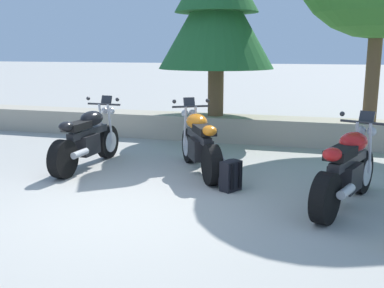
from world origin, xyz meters
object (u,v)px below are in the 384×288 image
(motorcycle_orange_centre, at_px, (199,144))
(rider_backpack, at_px, (231,174))
(motorcycle_black_near_left, at_px, (88,139))
(motorcycle_red_far_right, at_px, (347,170))
(pine_tree_far_left, at_px, (217,2))

(motorcycle_orange_centre, relative_size, rider_backpack, 3.97)
(motorcycle_black_near_left, xyz_separation_m, motorcycle_red_far_right, (4.23, -0.88, 0.00))
(motorcycle_orange_centre, height_order, rider_backpack, motorcycle_orange_centre)
(motorcycle_red_far_right, xyz_separation_m, pine_tree_far_left, (-2.66, 3.86, 2.52))
(motorcycle_black_near_left, bearing_deg, motorcycle_orange_centre, 5.96)
(motorcycle_red_far_right, bearing_deg, rider_backpack, 171.41)
(motorcycle_black_near_left, bearing_deg, pine_tree_far_left, 62.13)
(motorcycle_orange_centre, height_order, pine_tree_far_left, pine_tree_far_left)
(motorcycle_orange_centre, xyz_separation_m, pine_tree_far_left, (-0.38, 2.78, 2.52))
(motorcycle_red_far_right, height_order, rider_backpack, motorcycle_red_far_right)
(motorcycle_red_far_right, relative_size, rider_backpack, 4.22)
(motorcycle_orange_centre, bearing_deg, pine_tree_far_left, 97.74)
(motorcycle_black_near_left, relative_size, rider_backpack, 4.39)
(motorcycle_orange_centre, xyz_separation_m, rider_backpack, (0.70, -0.85, -0.24))
(motorcycle_black_near_left, distance_m, pine_tree_far_left, 4.21)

